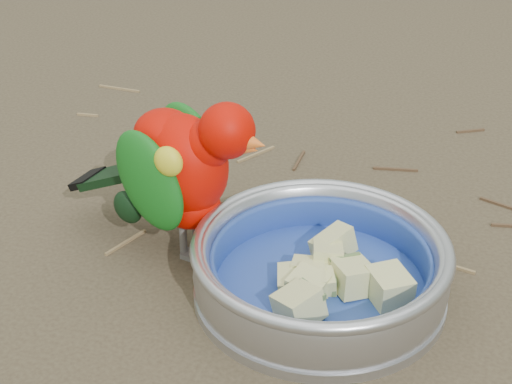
% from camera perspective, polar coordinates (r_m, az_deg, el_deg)
% --- Properties ---
extents(ground, '(60.00, 60.00, 0.00)m').
position_cam_1_polar(ground, '(0.76, 3.52, -7.04)').
color(ground, '#463B29').
extents(food_bowl, '(0.24, 0.24, 0.02)m').
position_cam_1_polar(food_bowl, '(0.75, 4.63, -7.02)').
color(food_bowl, '#B2B2BA').
rests_on(food_bowl, ground).
extents(bowl_wall, '(0.24, 0.24, 0.04)m').
position_cam_1_polar(bowl_wall, '(0.73, 4.72, -5.16)').
color(bowl_wall, '#B2B2BA').
rests_on(bowl_wall, food_bowl).
extents(fruit_wedges, '(0.14, 0.14, 0.03)m').
position_cam_1_polar(fruit_wedges, '(0.74, 4.70, -5.60)').
color(fruit_wedges, '#D3D286').
rests_on(fruit_wedges, food_bowl).
extents(lory_parrot, '(0.22, 0.14, 0.17)m').
position_cam_1_polar(lory_parrot, '(0.78, -5.30, 1.01)').
color(lory_parrot, '#C80A00').
rests_on(lory_parrot, ground).
extents(ground_debris, '(0.90, 0.80, 0.01)m').
position_cam_1_polar(ground_debris, '(0.83, 5.29, -3.25)').
color(ground_debris, olive).
rests_on(ground_debris, ground).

